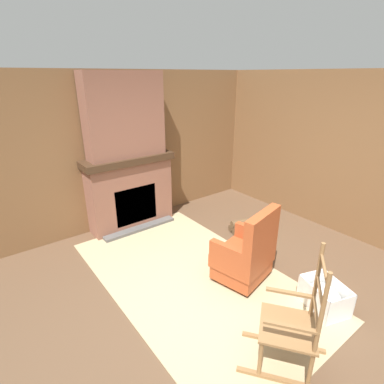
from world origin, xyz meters
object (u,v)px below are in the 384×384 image
Objects in this scene: armchair at (246,255)px; laundry_basket at (325,296)px; oil_lamp_vase at (109,153)px; storage_case at (146,149)px; firewood_stack at (242,228)px; rocking_chair at (292,330)px; decorative_plate_on_mantel at (125,148)px.

armchair is 1.73× the size of laundry_basket.
oil_lamp_vase is 1.33× the size of storage_case.
firewood_stack is at bearing 163.74° from laundry_basket.
storage_case reaches higher than rocking_chair.
rocking_chair is 2.03× the size of laundry_basket.
laundry_basket is at bearing -171.70° from armchair.
decorative_plate_on_mantel reaches higher than firewood_stack.
rocking_chair is (1.09, -0.59, 0.04)m from armchair.
oil_lamp_vase is 0.28m from decorative_plate_on_mantel.
armchair is at bearing -44.73° from firewood_stack.
decorative_plate_on_mantel reaches higher than armchair.
armchair is 1.26m from firewood_stack.
decorative_plate_on_mantel is (-2.36, -0.45, 1.01)m from armchair.
laundry_basket is at bearing 13.73° from decorative_plate_on_mantel.
firewood_stack is 1.63× the size of decorative_plate_on_mantel.
oil_lamp_vase reaches higher than armchair.
armchair is at bearing 17.28° from oil_lamp_vase.
laundry_basket is 3.58m from decorative_plate_on_mantel.
storage_case is at bearing 86.95° from decorative_plate_on_mantel.
laundry_basket is at bearing -16.26° from firewood_stack.
storage_case is (-3.43, 0.52, 0.90)m from rocking_chair.
oil_lamp_vase is at bearing 4.39° from armchair.
decorative_plate_on_mantel reaches higher than laundry_basket.
laundry_basket is 3.62m from oil_lamp_vase.
storage_case is at bearing 89.99° from oil_lamp_vase.
decorative_plate_on_mantel is at bearing 94.08° from oil_lamp_vase.
oil_lamp_vase reaches higher than decorative_plate_on_mantel.
laundry_basket is (1.78, -0.52, 0.06)m from firewood_stack.
oil_lamp_vase reaches higher than laundry_basket.
storage_case reaches higher than laundry_basket.
armchair is 3.72× the size of oil_lamp_vase.
laundry_basket is 2.15× the size of oil_lamp_vase.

